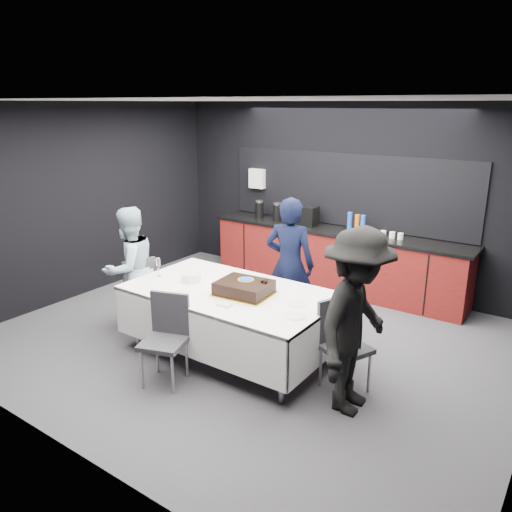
{
  "coord_description": "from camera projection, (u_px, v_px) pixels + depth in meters",
  "views": [
    {
      "loc": [
        3.21,
        -4.49,
        2.77
      ],
      "look_at": [
        0.0,
        0.1,
        1.05
      ],
      "focal_mm": 35.0,
      "sensor_mm": 36.0,
      "label": 1
    }
  ],
  "objects": [
    {
      "name": "ground",
      "position": [
        251.0,
        340.0,
        6.09
      ],
      "size": [
        6.0,
        6.0,
        0.0
      ],
      "primitive_type": "plane",
      "color": "#424247",
      "rests_on": "ground"
    },
    {
      "name": "room_shell",
      "position": [
        251.0,
        189.0,
        5.54
      ],
      "size": [
        6.04,
        5.04,
        2.82
      ],
      "color": "white",
      "rests_on": "ground"
    },
    {
      "name": "kitchenette",
      "position": [
        334.0,
        254.0,
        7.67
      ],
      "size": [
        4.1,
        0.64,
        2.05
      ],
      "color": "#5A0F0E",
      "rests_on": "ground"
    },
    {
      "name": "party_table",
      "position": [
        230.0,
        302.0,
        5.58
      ],
      "size": [
        2.32,
        1.32,
        0.78
      ],
      "color": "#99999E",
      "rests_on": "ground"
    },
    {
      "name": "cake_assembly",
      "position": [
        244.0,
        288.0,
        5.4
      ],
      "size": [
        0.64,
        0.54,
        0.18
      ],
      "color": "yellow",
      "rests_on": "party_table"
    },
    {
      "name": "plate_stack",
      "position": [
        191.0,
        277.0,
        5.8
      ],
      "size": [
        0.22,
        0.22,
        0.1
      ],
      "primitive_type": "cylinder",
      "color": "white",
      "rests_on": "party_table"
    },
    {
      "name": "loose_plate_near",
      "position": [
        182.0,
        293.0,
        5.44
      ],
      "size": [
        0.2,
        0.2,
        0.01
      ],
      "primitive_type": "cylinder",
      "color": "white",
      "rests_on": "party_table"
    },
    {
      "name": "loose_plate_right_a",
      "position": [
        296.0,
        304.0,
        5.16
      ],
      "size": [
        0.21,
        0.21,
        0.01
      ],
      "primitive_type": "cylinder",
      "color": "white",
      "rests_on": "party_table"
    },
    {
      "name": "loose_plate_right_b",
      "position": [
        295.0,
        316.0,
        4.87
      ],
      "size": [
        0.22,
        0.22,
        0.01
      ],
      "primitive_type": "cylinder",
      "color": "white",
      "rests_on": "party_table"
    },
    {
      "name": "loose_plate_far",
      "position": [
        251.0,
        279.0,
        5.87
      ],
      "size": [
        0.21,
        0.21,
        0.01
      ],
      "primitive_type": "cylinder",
      "color": "white",
      "rests_on": "party_table"
    },
    {
      "name": "fork_pile",
      "position": [
        224.0,
        304.0,
        5.12
      ],
      "size": [
        0.15,
        0.1,
        0.02
      ],
      "primitive_type": "cube",
      "rotation": [
        0.0,
        0.0,
        0.03
      ],
      "color": "white",
      "rests_on": "party_table"
    },
    {
      "name": "champagne_flute",
      "position": [
        158.0,
        263.0,
        5.94
      ],
      "size": [
        0.06,
        0.06,
        0.22
      ],
      "color": "white",
      "rests_on": "party_table"
    },
    {
      "name": "chair_left",
      "position": [
        138.0,
        286.0,
        6.35
      ],
      "size": [
        0.54,
        0.54,
        0.92
      ],
      "color": "#303035",
      "rests_on": "ground"
    },
    {
      "name": "chair_right",
      "position": [
        341.0,
        338.0,
        4.96
      ],
      "size": [
        0.55,
        0.55,
        0.92
      ],
      "color": "#303035",
      "rests_on": "ground"
    },
    {
      "name": "chair_near",
      "position": [
        167.0,
        332.0,
        5.08
      ],
      "size": [
        0.53,
        0.53,
        0.92
      ],
      "color": "#303035",
      "rests_on": "ground"
    },
    {
      "name": "person_center",
      "position": [
        290.0,
        265.0,
        6.18
      ],
      "size": [
        0.7,
        0.55,
        1.7
      ],
      "primitive_type": "imported",
      "rotation": [
        0.0,
        0.0,
        3.39
      ],
      "color": "black",
      "rests_on": "ground"
    },
    {
      "name": "person_left",
      "position": [
        130.0,
        268.0,
        6.27
      ],
      "size": [
        0.63,
        0.79,
        1.56
      ],
      "primitive_type": "imported",
      "rotation": [
        0.0,
        0.0,
        -1.62
      ],
      "color": "#A7C3D2",
      "rests_on": "ground"
    },
    {
      "name": "person_right",
      "position": [
        356.0,
        322.0,
        4.49
      ],
      "size": [
        0.69,
        1.16,
        1.76
      ],
      "primitive_type": "imported",
      "rotation": [
        0.0,
        0.0,
        1.6
      ],
      "color": "black",
      "rests_on": "ground"
    }
  ]
}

